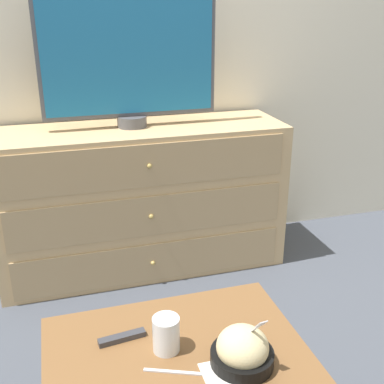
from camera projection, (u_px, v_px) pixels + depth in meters
ground_plane at (128, 244)px, 3.03m from camera, size 12.00×12.00×0.00m
wall_back at (115, 27)px, 2.57m from camera, size 12.00×0.05×2.60m
dresser at (142, 199)px, 2.66m from camera, size 1.55×0.48×0.81m
tv at (129, 57)px, 2.40m from camera, size 0.89×0.15×0.68m
coffee_table at (176, 372)px, 1.45m from camera, size 0.76×0.54×0.48m
takeout_bowl at (242, 351)px, 1.35m from camera, size 0.18×0.18×0.18m
drink_cup at (166, 336)px, 1.40m from camera, size 0.08×0.08×0.11m
napkin at (225, 375)px, 1.32m from camera, size 0.12×0.12×0.00m
knife at (173, 372)px, 1.33m from camera, size 0.16×0.07×0.01m
remote_control at (122, 338)px, 1.45m from camera, size 0.15×0.04×0.02m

